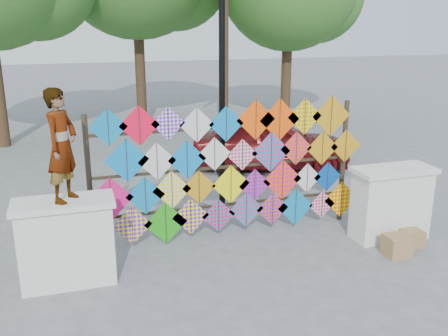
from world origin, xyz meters
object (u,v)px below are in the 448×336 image
Objects in this scene: lamppost at (222,75)px; kite_rack at (231,169)px; sedan at (270,142)px; vendor_woman at (62,146)px.

kite_rack is at bearing -99.97° from lamppost.
lamppost is (0.22, 1.28, 1.47)m from kite_rack.
kite_rack is 4.38m from sedan.
lamppost reaches higher than kite_rack.
kite_rack is 1.96m from lamppost.
vendor_woman is 6.94m from sedan.
vendor_woman is at bearing -161.25° from kite_rack.
vendor_woman reaches higher than kite_rack.
vendor_woman is 3.73m from lamppost.
kite_rack is 1.11× the size of lamppost.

